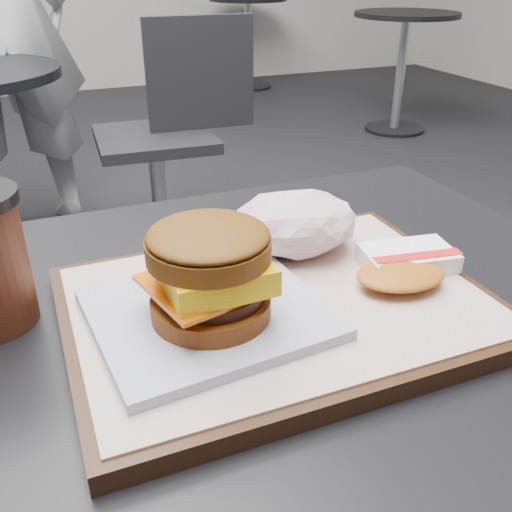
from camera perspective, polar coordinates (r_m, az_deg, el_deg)
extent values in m
cube|color=black|center=(0.54, -2.12, -7.79)|extent=(0.80, 0.60, 0.04)
cube|color=black|center=(0.53, 2.27, -5.19)|extent=(0.38, 0.28, 0.02)
cube|color=beige|center=(0.52, 2.29, -4.27)|extent=(0.36, 0.26, 0.00)
cube|color=silver|center=(0.49, -4.83, -5.70)|extent=(0.20, 0.19, 0.01)
cylinder|color=brown|center=(0.48, -4.52, -4.97)|extent=(0.11, 0.11, 0.02)
cylinder|color=black|center=(0.47, -4.36, -3.49)|extent=(0.09, 0.09, 0.01)
cube|color=#DA5707|center=(0.47, -5.17, -2.75)|extent=(0.11, 0.11, 0.00)
cube|color=yellow|center=(0.46, -4.25, -1.44)|extent=(0.08, 0.08, 0.02)
cylinder|color=brown|center=(0.45, -4.78, 0.77)|extent=(0.11, 0.11, 0.02)
ellipsoid|color=brown|center=(0.45, -4.83, 2.08)|extent=(0.11, 0.11, 0.02)
cube|color=white|center=(0.59, 14.92, -0.17)|extent=(0.10, 0.07, 0.02)
cube|color=red|center=(0.57, 15.90, 0.02)|extent=(0.09, 0.03, 0.00)
ellipsoid|color=#C87220|center=(0.55, 14.24, -1.81)|extent=(0.09, 0.07, 0.01)
cylinder|color=#AEAEB3|center=(2.28, -9.63, 5.69)|extent=(0.06, 0.06, 0.44)
cube|color=black|center=(2.20, -10.13, 11.48)|extent=(0.45, 0.45, 0.04)
cube|color=black|center=(2.20, -5.58, 17.66)|extent=(0.40, 0.05, 0.40)
cylinder|color=black|center=(4.12, 13.63, 12.29)|extent=(0.40, 0.40, 0.02)
cylinder|color=#A5A5AA|center=(4.04, 14.22, 17.20)|extent=(0.06, 0.06, 0.70)
cylinder|color=black|center=(4.00, 14.87, 22.32)|extent=(0.66, 0.66, 0.03)
cylinder|color=black|center=(5.39, -0.75, 16.62)|extent=(0.40, 0.40, 0.02)
cylinder|color=#A5A5AA|center=(5.33, -0.78, 20.41)|extent=(0.06, 0.06, 0.70)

